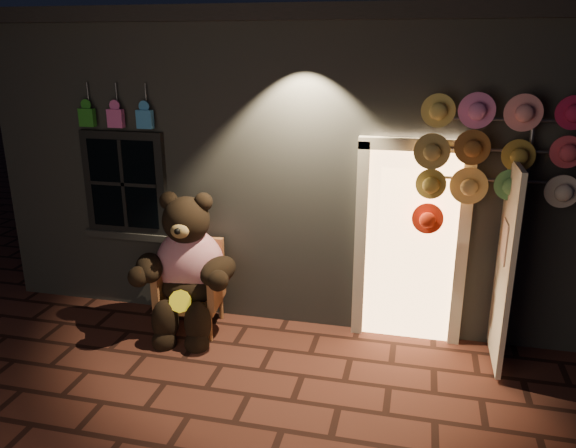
% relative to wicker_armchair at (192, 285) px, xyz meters
% --- Properties ---
extents(ground, '(60.00, 60.00, 0.00)m').
position_rel_wicker_armchair_xyz_m(ground, '(1.01, -1.16, -0.50)').
color(ground, '#4E261E').
rests_on(ground, ground).
extents(shop_building, '(7.30, 5.95, 3.51)m').
position_rel_wicker_armchair_xyz_m(shop_building, '(1.01, 2.83, 1.24)').
color(shop_building, slate).
rests_on(shop_building, ground).
extents(wicker_armchair, '(0.75, 0.69, 0.99)m').
position_rel_wicker_armchair_xyz_m(wicker_armchair, '(0.00, 0.00, 0.00)').
color(wicker_armchair, '#AA7041').
rests_on(wicker_armchair, ground).
extents(teddy_bear, '(1.20, 0.99, 1.66)m').
position_rel_wicker_armchair_xyz_m(teddy_bear, '(0.01, -0.13, 0.25)').
color(teddy_bear, '#B0123A').
rests_on(teddy_bear, ground).
extents(hat_rack, '(1.48, 0.22, 2.62)m').
position_rel_wicker_armchair_xyz_m(hat_rack, '(3.05, 0.12, 1.55)').
color(hat_rack, '#59595E').
rests_on(hat_rack, ground).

